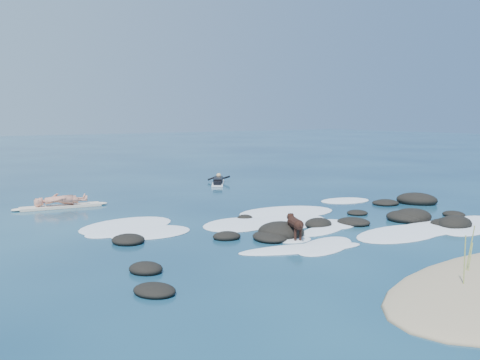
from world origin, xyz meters
TOP-DOWN VIEW (x-y plane):
  - ground at (0.00, 0.00)m, footprint 160.00×160.00m
  - reef_rocks at (1.48, -1.67)m, footprint 14.70×5.99m
  - breaking_foam at (-0.39, -0.68)m, footprint 12.87×9.09m
  - standing_surfer_rig at (-5.61, 6.79)m, footprint 3.51×0.97m
  - paddling_surfer_rig at (2.97, 9.20)m, footprint 1.93×2.42m
  - dog at (-1.77, -2.21)m, footprint 0.56×1.11m

SIDE VIEW (x-z plane):
  - ground at x=0.00m, z-range 0.00..0.00m
  - breaking_foam at x=-0.39m, z-range -0.05..0.07m
  - reef_rocks at x=1.48m, z-range -0.18..0.39m
  - paddling_surfer_rig at x=2.97m, z-range -0.07..0.39m
  - dog at x=-1.77m, z-range 0.12..0.85m
  - standing_surfer_rig at x=-5.61m, z-range -0.21..1.78m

